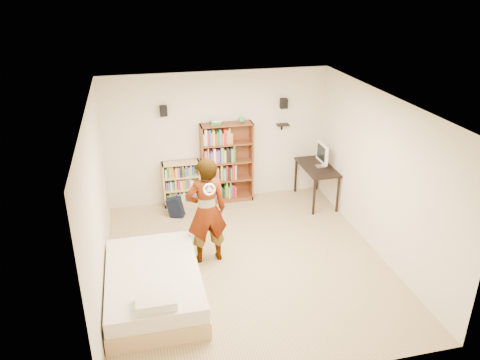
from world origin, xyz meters
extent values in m
cube|color=tan|center=(0.00, 0.00, 0.00)|extent=(4.50, 5.00, 0.01)
cube|color=beige|center=(0.00, 2.50, 1.35)|extent=(4.50, 0.02, 2.70)
cube|color=beige|center=(0.00, -2.50, 1.35)|extent=(4.50, 0.02, 2.70)
cube|color=beige|center=(-2.25, 0.00, 1.35)|extent=(0.02, 5.00, 2.70)
cube|color=beige|center=(2.25, 0.00, 1.35)|extent=(0.02, 5.00, 2.70)
cube|color=white|center=(0.00, 0.00, 2.70)|extent=(4.50, 5.00, 0.02)
cube|color=silver|center=(0.00, 2.47, 2.67)|extent=(4.50, 0.06, 0.06)
cube|color=silver|center=(0.00, -2.47, 2.67)|extent=(4.50, 0.06, 0.06)
cube|color=silver|center=(-2.22, 0.00, 2.67)|extent=(0.06, 5.00, 0.06)
cube|color=silver|center=(2.22, 0.00, 2.67)|extent=(0.06, 5.00, 0.06)
cube|color=black|center=(-1.05, 2.40, 2.00)|extent=(0.14, 0.12, 0.20)
cube|color=black|center=(1.35, 2.40, 2.00)|extent=(0.14, 0.12, 0.20)
cube|color=black|center=(1.35, 2.41, 1.55)|extent=(0.25, 0.16, 0.02)
imported|color=black|center=(-0.61, 0.23, 0.91)|extent=(0.70, 0.49, 1.82)
torus|color=white|center=(-0.61, -0.11, 1.45)|extent=(0.19, 0.07, 0.19)
camera|label=1|loc=(-1.61, -6.35, 4.43)|focal=35.00mm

